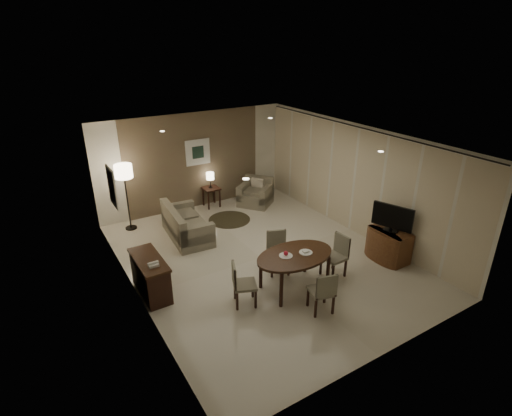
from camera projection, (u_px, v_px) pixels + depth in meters
room_shell at (251, 197)px, 8.73m from camera, size 5.50×7.00×2.70m
taupe_accent at (195, 161)px, 11.14m from camera, size 3.96×0.03×2.70m
curtain_wall at (354, 181)px, 9.71m from camera, size 0.08×6.70×2.58m
curtain_rod at (360, 127)px, 9.18m from camera, size 0.03×6.80×0.03m
art_back_frame at (198, 152)px, 11.07m from camera, size 0.72×0.03×0.72m
art_back_canvas at (198, 152)px, 11.05m from camera, size 0.34×0.01×0.34m
art_left_frame at (112, 187)px, 7.85m from camera, size 0.03×0.60×0.80m
art_left_canvas at (113, 187)px, 7.86m from camera, size 0.01×0.46×0.64m
downlight_nl at (246, 179)px, 5.81m from camera, size 0.10×0.10×0.01m
downlight_nr at (381, 152)px, 7.15m from camera, size 0.10×0.10×0.01m
downlight_fl at (162, 131)px, 8.62m from camera, size 0.10×0.10×0.01m
downlight_fr at (270, 118)px, 9.96m from camera, size 0.10×0.10×0.01m
console_desk at (150, 276)px, 7.62m from camera, size 0.48×1.20×0.75m
telephone at (153, 264)px, 7.21m from camera, size 0.20×0.14×0.09m
tv_cabinet at (389, 245)px, 8.80m from camera, size 0.48×0.90×0.70m
flat_tv at (392, 217)px, 8.52m from camera, size 0.36×0.85×0.60m
dining_table at (294, 271)px, 7.76m from camera, size 1.60×1.00×0.75m
chair_near at (321, 290)px, 7.11m from camera, size 0.50×0.50×0.84m
chair_far at (278, 254)px, 8.26m from camera, size 0.55×0.55×0.88m
chair_left at (245, 284)px, 7.29m from camera, size 0.53×0.53×0.85m
chair_right at (334, 257)px, 8.15m from camera, size 0.45×0.45×0.88m
plate_a at (286, 256)px, 7.56m from camera, size 0.26×0.26×0.02m
plate_b at (306, 252)px, 7.68m from camera, size 0.26×0.26×0.02m
fruit_apple at (286, 253)px, 7.54m from camera, size 0.09×0.09×0.09m
napkin at (306, 251)px, 7.67m from camera, size 0.12×0.08×0.03m
round_rug at (229, 219)px, 10.79m from camera, size 1.12×1.12×0.01m
sofa at (187, 222)px, 9.74m from camera, size 1.74×0.97×0.79m
armchair at (255, 192)px, 11.60m from camera, size 1.18×1.19×0.77m
side_table at (211, 197)px, 11.53m from camera, size 0.45×0.45×0.57m
table_lamp at (210, 179)px, 11.33m from camera, size 0.22×0.22×0.50m
floor_lamp at (127, 198)px, 9.97m from camera, size 0.43×0.43×1.72m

